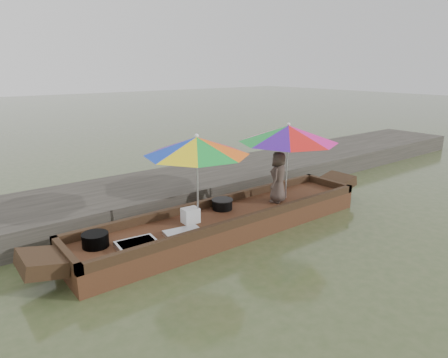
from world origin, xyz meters
TOP-DOWN VIEW (x-y plane):
  - water at (0.00, 0.00)m, footprint 80.00×80.00m
  - dock at (0.00, 2.20)m, footprint 22.00×2.20m
  - boat_hull at (0.00, 0.00)m, footprint 5.88×1.20m
  - cooking_pot at (-2.41, 0.15)m, footprint 0.40×0.40m
  - tray_crayfish at (-1.93, -0.27)m, footprint 0.63×0.47m
  - tray_scallop at (-1.13, -0.30)m, footprint 0.65×0.50m
  - charcoal_grill at (0.10, 0.28)m, footprint 0.38×0.38m
  - supply_bag at (-0.75, 0.08)m, footprint 0.29×0.24m
  - vendor at (1.24, -0.05)m, footprint 0.60×0.53m
  - umbrella_bow at (-0.65, 0.00)m, footprint 2.10×2.10m
  - umbrella_stern at (1.52, 0.00)m, footprint 2.01×2.01m

SIDE VIEW (x-z plane):
  - water at x=0.00m, z-range 0.00..0.00m
  - boat_hull at x=0.00m, z-range 0.00..0.35m
  - dock at x=0.00m, z-range 0.00..0.50m
  - tray_scallop at x=-1.13m, z-range 0.35..0.41m
  - tray_crayfish at x=-1.93m, z-range 0.35..0.44m
  - charcoal_grill at x=0.10m, z-range 0.35..0.53m
  - cooking_pot at x=-2.41m, z-range 0.35..0.56m
  - supply_bag at x=-0.75m, z-range 0.35..0.61m
  - vendor at x=1.24m, z-range 0.35..1.37m
  - umbrella_bow at x=-0.65m, z-range 0.35..1.90m
  - umbrella_stern at x=1.52m, z-range 0.35..1.90m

